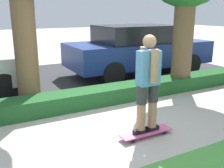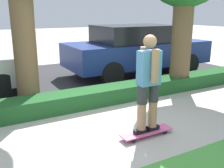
# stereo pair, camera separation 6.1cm
# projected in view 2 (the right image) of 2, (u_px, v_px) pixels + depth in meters

# --- Properties ---
(ground_plane) EXTENTS (60.00, 60.00, 0.00)m
(ground_plane) POSITION_uv_depth(u_px,v_px,m) (123.00, 134.00, 4.52)
(ground_plane) COLOR #ADA89E
(street_asphalt) EXTENTS (12.66, 5.00, 0.01)m
(street_asphalt) POSITION_uv_depth(u_px,v_px,m) (52.00, 80.00, 8.06)
(street_asphalt) COLOR #2D2D30
(street_asphalt) RESTS_ON ground_plane
(hedge_row) EXTENTS (12.66, 0.60, 0.36)m
(hedge_row) POSITION_uv_depth(u_px,v_px,m) (85.00, 98.00, 5.82)
(hedge_row) COLOR #1E5123
(hedge_row) RESTS_ON ground_plane
(skateboard) EXTENTS (0.95, 0.24, 0.09)m
(skateboard) POSITION_uv_depth(u_px,v_px,m) (146.00, 132.00, 4.42)
(skateboard) COLOR #DB5B93
(skateboard) RESTS_ON ground_plane
(skater_person) EXTENTS (0.49, 0.41, 1.61)m
(skater_person) POSITION_uv_depth(u_px,v_px,m) (148.00, 82.00, 4.19)
(skater_person) COLOR black
(skater_person) RESTS_ON skateboard
(parked_car_middle) EXTENTS (4.78, 2.06, 1.62)m
(parked_car_middle) POSITION_uv_depth(u_px,v_px,m) (137.00, 49.00, 8.71)
(parked_car_middle) COLOR navy
(parked_car_middle) RESTS_ON ground_plane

